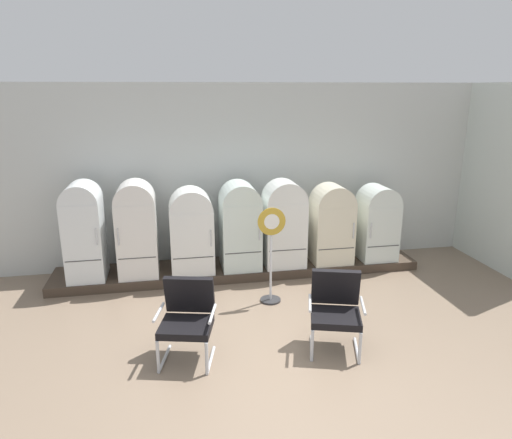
# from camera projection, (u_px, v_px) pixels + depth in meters

# --- Properties ---
(ground) EXTENTS (12.00, 10.00, 0.05)m
(ground) POSITION_uv_depth(u_px,v_px,m) (278.00, 372.00, 5.45)
(ground) COLOR #7F6B57
(back_wall) EXTENTS (11.76, 0.12, 3.29)m
(back_wall) POSITION_uv_depth(u_px,v_px,m) (233.00, 175.00, 8.44)
(back_wall) COLOR silver
(back_wall) RESTS_ON ground
(side_wall_right) EXTENTS (0.16, 2.20, 3.29)m
(side_wall_right) POSITION_uv_depth(u_px,v_px,m) (503.00, 180.00, 8.17)
(side_wall_right) COLOR silver
(side_wall_right) RESTS_ON ground
(display_plinth) EXTENTS (6.41, 0.95, 0.16)m
(display_plinth) POSITION_uv_depth(u_px,v_px,m) (239.00, 269.00, 8.28)
(display_plinth) COLOR #423429
(display_plinth) RESTS_ON ground
(refrigerator_0) EXTENTS (0.60, 0.73, 1.61)m
(refrigerator_0) POSITION_uv_depth(u_px,v_px,m) (84.00, 228.00, 7.48)
(refrigerator_0) COLOR white
(refrigerator_0) RESTS_ON display_plinth
(refrigerator_1) EXTENTS (0.65, 0.71, 1.59)m
(refrigerator_1) POSITION_uv_depth(u_px,v_px,m) (136.00, 226.00, 7.63)
(refrigerator_1) COLOR white
(refrigerator_1) RESTS_ON display_plinth
(refrigerator_2) EXTENTS (0.72, 0.63, 1.45)m
(refrigerator_2) POSITION_uv_depth(u_px,v_px,m) (191.00, 229.00, 7.77)
(refrigerator_2) COLOR white
(refrigerator_2) RESTS_ON display_plinth
(refrigerator_3) EXTENTS (0.67, 0.72, 1.51)m
(refrigerator_3) POSITION_uv_depth(u_px,v_px,m) (240.00, 223.00, 7.95)
(refrigerator_3) COLOR silver
(refrigerator_3) RESTS_ON display_plinth
(refrigerator_4) EXTENTS (0.71, 0.61, 1.52)m
(refrigerator_4) POSITION_uv_depth(u_px,v_px,m) (284.00, 221.00, 8.04)
(refrigerator_4) COLOR white
(refrigerator_4) RESTS_ON display_plinth
(refrigerator_5) EXTENTS (0.70, 0.62, 1.42)m
(refrigerator_5) POSITION_uv_depth(u_px,v_px,m) (332.00, 222.00, 8.22)
(refrigerator_5) COLOR beige
(refrigerator_5) RESTS_ON display_plinth
(refrigerator_6) EXTENTS (0.65, 0.66, 1.36)m
(refrigerator_6) POSITION_uv_depth(u_px,v_px,m) (377.00, 221.00, 8.40)
(refrigerator_6) COLOR silver
(refrigerator_6) RESTS_ON display_plinth
(armchair_left) EXTENTS (0.77, 0.77, 1.00)m
(armchair_left) POSITION_uv_depth(u_px,v_px,m) (187.00, 315.00, 5.57)
(armchair_left) COLOR silver
(armchair_left) RESTS_ON ground
(armchair_right) EXTENTS (0.79, 0.79, 1.00)m
(armchair_right) POSITION_uv_depth(u_px,v_px,m) (336.00, 307.00, 5.79)
(armchair_right) COLOR silver
(armchair_right) RESTS_ON ground
(sign_stand) EXTENTS (0.42, 0.32, 1.51)m
(sign_stand) POSITION_uv_depth(u_px,v_px,m) (271.00, 258.00, 7.00)
(sign_stand) COLOR #2D2D30
(sign_stand) RESTS_ON ground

